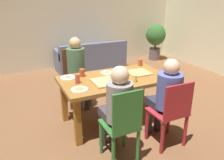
{
  "coord_description": "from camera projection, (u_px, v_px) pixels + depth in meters",
  "views": [
    {
      "loc": [
        -1.42,
        -2.89,
        1.92
      ],
      "look_at": [
        0.0,
        0.1,
        0.66
      ],
      "focal_mm": 36.74,
      "sensor_mm": 36.0,
      "label": 1
    }
  ],
  "objects": [
    {
      "name": "ground_plane",
      "position": [
        115.0,
        120.0,
        3.69
      ],
      "size": [
        20.0,
        20.0,
        0.0
      ],
      "primitive_type": "plane",
      "color": "brown"
    },
    {
      "name": "back_wall",
      "position": [
        59.0,
        11.0,
        5.94
      ],
      "size": [
        6.87,
        0.12,
        2.97
      ],
      "primitive_type": "cube",
      "color": "beige",
      "rests_on": "ground"
    },
    {
      "name": "dining_table",
      "position": [
        115.0,
        84.0,
        3.47
      ],
      "size": [
        1.62,
        0.9,
        0.73
      ],
      "color": "olive",
      "rests_on": "ground"
    },
    {
      "name": "chair_0",
      "position": [
        75.0,
        74.0,
        4.15
      ],
      "size": [
        0.41,
        0.4,
        1.0
      ],
      "color": "brown",
      "rests_on": "ground"
    },
    {
      "name": "person_0",
      "position": [
        77.0,
        67.0,
        3.96
      ],
      "size": [
        0.31,
        0.48,
        1.23
      ],
      "color": "#3F4345",
      "rests_on": "ground"
    },
    {
      "name": "chair_1",
      "position": [
        123.0,
        125.0,
        2.61
      ],
      "size": [
        0.38,
        0.41,
        0.97
      ],
      "color": "#307130",
      "rests_on": "ground"
    },
    {
      "name": "person_1",
      "position": [
        117.0,
        105.0,
        2.67
      ],
      "size": [
        0.3,
        0.53,
        1.19
      ],
      "color": "#40393D",
      "rests_on": "ground"
    },
    {
      "name": "chair_2",
      "position": [
        171.0,
        112.0,
        2.92
      ],
      "size": [
        0.44,
        0.41,
        0.92
      ],
      "color": "#A8252C",
      "rests_on": "ground"
    },
    {
      "name": "person_2",
      "position": [
        166.0,
        94.0,
        2.96
      ],
      "size": [
        0.32,
        0.5,
        1.18
      ],
      "color": "#2E2E3B",
      "rests_on": "ground"
    },
    {
      "name": "pizza_box_0",
      "position": [
        139.0,
        73.0,
        3.61
      ],
      "size": [
        0.34,
        0.34,
        0.02
      ],
      "color": "tan",
      "rests_on": "dining_table"
    },
    {
      "name": "pizza_box_1",
      "position": [
        106.0,
        82.0,
        3.24
      ],
      "size": [
        0.38,
        0.38,
        0.03
      ],
      "color": "tan",
      "rests_on": "dining_table"
    },
    {
      "name": "plate_0",
      "position": [
        107.0,
        72.0,
        3.63
      ],
      "size": [
        0.21,
        0.21,
        0.03
      ],
      "color": "white",
      "rests_on": "dining_table"
    },
    {
      "name": "plate_1",
      "position": [
        68.0,
        77.0,
        3.42
      ],
      "size": [
        0.23,
        0.23,
        0.03
      ],
      "color": "white",
      "rests_on": "dining_table"
    },
    {
      "name": "plate_2",
      "position": [
        79.0,
        89.0,
        3.0
      ],
      "size": [
        0.23,
        0.23,
        0.03
      ],
      "color": "white",
      "rests_on": "dining_table"
    },
    {
      "name": "drinking_glass_0",
      "position": [
        140.0,
        62.0,
        3.98
      ],
      "size": [
        0.08,
        0.08,
        0.12
      ],
      "primitive_type": "cylinder",
      "color": "#B34C28",
      "rests_on": "dining_table"
    },
    {
      "name": "drinking_glass_1",
      "position": [
        82.0,
        73.0,
        3.46
      ],
      "size": [
        0.08,
        0.08,
        0.12
      ],
      "primitive_type": "cylinder",
      "color": "#B54629",
      "rests_on": "dining_table"
    },
    {
      "name": "drinking_glass_2",
      "position": [
        77.0,
        79.0,
        3.2
      ],
      "size": [
        0.07,
        0.07,
        0.13
      ],
      "primitive_type": "cylinder",
      "color": "#B14833",
      "rests_on": "dining_table"
    },
    {
      "name": "drinking_glass_3",
      "position": [
        135.0,
        78.0,
        3.25
      ],
      "size": [
        0.06,
        0.06,
        0.1
      ],
      "primitive_type": "cylinder",
      "color": "#E2CB65",
      "rests_on": "dining_table"
    },
    {
      "name": "couch",
      "position": [
        91.0,
        59.0,
        6.09
      ],
      "size": [
        1.79,
        0.78,
        0.75
      ],
      "color": "slate",
      "rests_on": "ground"
    },
    {
      "name": "potted_plant",
      "position": [
        156.0,
        38.0,
        6.86
      ],
      "size": [
        0.58,
        0.58,
        1.08
      ],
      "color": "#5E5058",
      "rests_on": "ground"
    }
  ]
}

